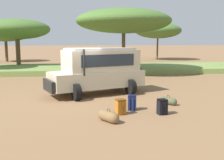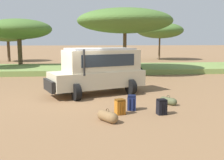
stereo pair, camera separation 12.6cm
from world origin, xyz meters
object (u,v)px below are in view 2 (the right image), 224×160
(backpack_beside_front_wheel, at_px, (132,103))
(duffel_bag_low_black_case, at_px, (168,101))
(duffel_bag_soft_canvas, at_px, (108,116))
(acacia_tree_right_mid, at_px, (125,21))
(safari_vehicle, at_px, (99,70))
(backpack_near_rear_wheel, at_px, (162,107))
(acacia_tree_centre_back, at_px, (19,29))
(backpack_cluster_center, at_px, (120,107))
(acacia_tree_far_left, at_px, (8,37))
(acacia_tree_far_right, at_px, (160,31))

(backpack_beside_front_wheel, distance_m, duffel_bag_low_black_case, 1.95)
(duffel_bag_low_black_case, bearing_deg, duffel_bag_soft_canvas, -142.70)
(acacia_tree_right_mid, bearing_deg, safari_vehicle, -108.05)
(backpack_near_rear_wheel, distance_m, duffel_bag_low_black_case, 1.71)
(safari_vehicle, bearing_deg, duffel_bag_soft_canvas, -89.88)
(duffel_bag_soft_canvas, distance_m, acacia_tree_centre_back, 20.45)
(backpack_cluster_center, xyz_separation_m, acacia_tree_right_mid, (2.10, 12.24, 4.15))
(duffel_bag_low_black_case, bearing_deg, backpack_beside_front_wheel, -156.81)
(acacia_tree_far_left, distance_m, acacia_tree_centre_back, 10.66)
(backpack_beside_front_wheel, bearing_deg, backpack_cluster_center, -135.10)
(acacia_tree_far_left, height_order, acacia_tree_right_mid, acacia_tree_right_mid)
(backpack_cluster_center, height_order, acacia_tree_centre_back, acacia_tree_centre_back)
(duffel_bag_soft_canvas, bearing_deg, acacia_tree_right_mid, 78.57)
(acacia_tree_far_left, bearing_deg, duffel_bag_low_black_case, -62.17)
(safari_vehicle, height_order, backpack_near_rear_wheel, safari_vehicle)
(acacia_tree_centre_back, bearing_deg, acacia_tree_right_mid, -29.59)
(acacia_tree_centre_back, bearing_deg, backpack_near_rear_wheel, -62.51)
(safari_vehicle, bearing_deg, backpack_beside_front_wheel, -72.08)
(safari_vehicle, height_order, backpack_beside_front_wheel, safari_vehicle)
(backpack_cluster_center, height_order, acacia_tree_far_left, acacia_tree_far_left)
(backpack_beside_front_wheel, distance_m, backpack_cluster_center, 0.80)
(backpack_cluster_center, bearing_deg, safari_vehicle, 97.92)
(acacia_tree_right_mid, height_order, acacia_tree_far_right, acacia_tree_far_right)
(backpack_cluster_center, relative_size, acacia_tree_far_left, 0.11)
(safari_vehicle, bearing_deg, backpack_cluster_center, -82.08)
(acacia_tree_far_left, bearing_deg, backpack_cluster_center, -67.32)
(backpack_near_rear_wheel, height_order, duffel_bag_soft_canvas, backpack_near_rear_wheel)
(acacia_tree_centre_back, height_order, acacia_tree_far_right, acacia_tree_far_right)
(backpack_near_rear_wheel, height_order, acacia_tree_far_left, acacia_tree_far_left)
(backpack_beside_front_wheel, distance_m, acacia_tree_far_left, 29.99)
(acacia_tree_right_mid, distance_m, acacia_tree_far_right, 18.26)
(backpack_near_rear_wheel, bearing_deg, acacia_tree_far_left, 115.26)
(backpack_cluster_center, distance_m, acacia_tree_far_right, 30.67)
(safari_vehicle, relative_size, duffel_bag_soft_canvas, 6.45)
(safari_vehicle, distance_m, backpack_near_rear_wheel, 4.87)
(duffel_bag_soft_canvas, bearing_deg, acacia_tree_centre_back, 111.12)
(safari_vehicle, relative_size, backpack_near_rear_wheel, 9.00)
(acacia_tree_centre_back, xyz_separation_m, acacia_tree_right_mid, (9.90, -5.62, 0.47))
(backpack_near_rear_wheel, bearing_deg, acacia_tree_far_right, 73.89)
(backpack_beside_front_wheel, height_order, acacia_tree_far_left, acacia_tree_far_left)
(acacia_tree_far_left, bearing_deg, acacia_tree_far_right, 2.47)
(backpack_cluster_center, xyz_separation_m, acacia_tree_far_left, (-11.61, 27.80, 3.07))
(duffel_bag_soft_canvas, bearing_deg, backpack_near_rear_wheel, 18.05)
(acacia_tree_far_left, height_order, acacia_tree_far_right, acacia_tree_far_right)
(safari_vehicle, bearing_deg, acacia_tree_right_mid, 71.95)
(backpack_beside_front_wheel, relative_size, backpack_cluster_center, 1.05)
(acacia_tree_right_mid, bearing_deg, backpack_near_rear_wheel, -92.34)
(duffel_bag_soft_canvas, bearing_deg, backpack_cluster_center, 57.96)
(acacia_tree_centre_back, bearing_deg, backpack_beside_front_wheel, -64.19)
(safari_vehicle, xyz_separation_m, backpack_cluster_center, (0.57, -4.07, -1.00))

